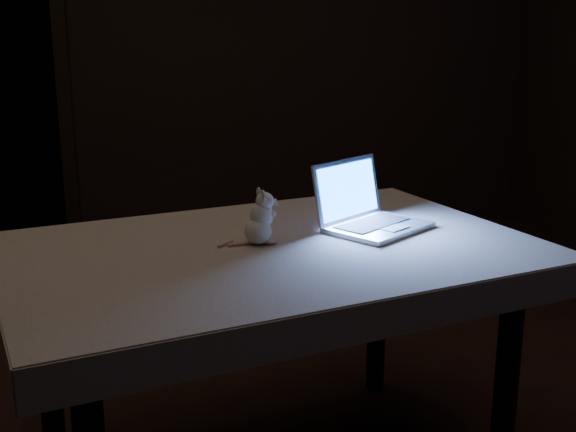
{
  "coord_description": "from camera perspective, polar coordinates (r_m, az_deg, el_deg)",
  "views": [
    {
      "loc": [
        -0.08,
        -1.95,
        1.21
      ],
      "look_at": [
        0.24,
        -0.19,
        0.74
      ],
      "focal_mm": 45.0,
      "sensor_mm": 36.0,
      "label": 1
    }
  ],
  "objects": [
    {
      "name": "plush_mouse",
      "position": [
        1.84,
        -2.4,
        -0.08
      ],
      "size": [
        0.14,
        0.14,
        0.14
      ],
      "primitive_type": null,
      "rotation": [
        0.0,
        0.0,
        0.48
      ],
      "color": "white",
      "rests_on": "tablecloth"
    },
    {
      "name": "back_wall",
      "position": [
        4.45,
        -9.6,
        15.55
      ],
      "size": [
        4.5,
        0.04,
        2.6
      ],
      "primitive_type": "cube",
      "color": "black",
      "rests_on": "ground"
    },
    {
      "name": "laptop",
      "position": [
        1.97,
        7.28,
        1.48
      ],
      "size": [
        0.36,
        0.35,
        0.18
      ],
      "primitive_type": null,
      "rotation": [
        0.0,
        0.0,
        0.64
      ],
      "color": "#B4B3B8",
      "rests_on": "tablecloth"
    },
    {
      "name": "tablecloth",
      "position": [
        1.88,
        0.22,
        -3.3
      ],
      "size": [
        1.59,
        1.41,
        0.09
      ],
      "primitive_type": null,
      "rotation": [
        0.0,
        0.0,
        0.49
      ],
      "color": "beige",
      "rests_on": "table"
    },
    {
      "name": "table",
      "position": [
        1.96,
        -1.29,
        -11.85
      ],
      "size": [
        1.41,
        1.1,
        0.67
      ],
      "primitive_type": null,
      "rotation": [
        0.0,
        0.0,
        0.27
      ],
      "color": "black",
      "rests_on": "floor"
    }
  ]
}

